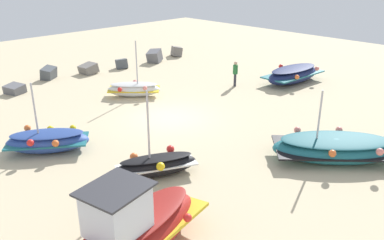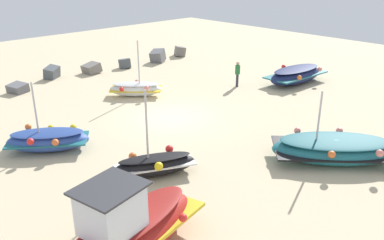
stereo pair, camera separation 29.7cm
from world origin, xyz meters
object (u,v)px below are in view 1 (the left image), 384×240
at_px(fishing_boat_0, 48,141).
at_px(fishing_boat_4, 293,74).
at_px(fishing_boat_1, 156,165).
at_px(fishing_boat_5, 134,89).
at_px(fishing_boat_3, 335,148).
at_px(fishing_boat_2, 132,233).
at_px(person_walking, 235,72).

relative_size(fishing_boat_0, fishing_boat_4, 0.76).
bearing_deg(fishing_boat_4, fishing_boat_1, 16.09).
xyz_separation_m(fishing_boat_1, fishing_boat_5, (5.32, 8.47, 0.00)).
bearing_deg(fishing_boat_5, fishing_boat_3, 137.61).
relative_size(fishing_boat_2, fishing_boat_3, 1.05).
bearing_deg(fishing_boat_2, person_walking, -160.99).
bearing_deg(fishing_boat_1, person_walking, 51.64).
bearing_deg(fishing_boat_1, fishing_boat_0, 137.67).
xyz_separation_m(fishing_boat_2, fishing_boat_5, (8.85, 11.67, -0.42)).
bearing_deg(person_walking, fishing_boat_5, -166.94).
height_order(fishing_boat_0, fishing_boat_5, fishing_boat_5).
bearing_deg(fishing_boat_5, person_walking, -162.44).
bearing_deg(fishing_boat_3, fishing_boat_5, 140.16).
height_order(fishing_boat_1, person_walking, fishing_boat_1).
distance_m(fishing_boat_0, fishing_boat_1, 5.35).
relative_size(fishing_boat_5, person_walking, 2.07).
bearing_deg(fishing_boat_2, fishing_boat_1, -149.16).
xyz_separation_m(fishing_boat_4, person_walking, (-3.47, 2.22, 0.37)).
distance_m(fishing_boat_1, fishing_boat_2, 4.78).
relative_size(fishing_boat_4, person_walking, 2.94).
bearing_deg(fishing_boat_4, fishing_boat_3, 44.40).
relative_size(fishing_boat_3, person_walking, 3.10).
relative_size(fishing_boat_1, fishing_boat_3, 0.69).
relative_size(fishing_boat_1, fishing_boat_4, 0.73).
bearing_deg(fishing_boat_0, fishing_boat_1, -31.76).
bearing_deg(fishing_boat_4, fishing_boat_0, -2.14).
bearing_deg(fishing_boat_2, fishing_boat_3, 162.73).
xyz_separation_m(fishing_boat_1, fishing_boat_2, (-3.53, -3.20, 0.42)).
bearing_deg(fishing_boat_3, fishing_boat_4, 87.31).
bearing_deg(fishing_boat_5, fishing_boat_1, 101.86).
xyz_separation_m(fishing_boat_0, fishing_boat_4, (16.78, -1.69, 0.09)).
distance_m(fishing_boat_4, fishing_boat_5, 10.81).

